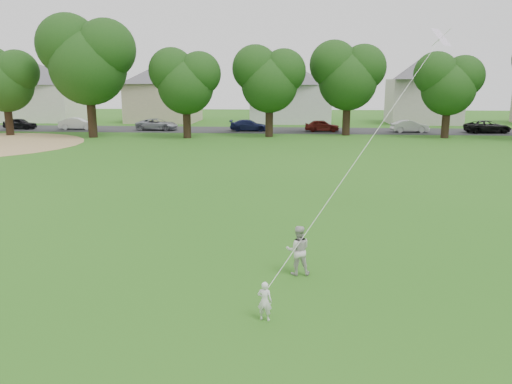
{
  "coord_description": "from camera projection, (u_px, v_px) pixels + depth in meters",
  "views": [
    {
      "loc": [
        0.84,
        -10.75,
        5.18
      ],
      "look_at": [
        -0.21,
        2.0,
        2.3
      ],
      "focal_mm": 35.0,
      "sensor_mm": 36.0,
      "label": 1
    }
  ],
  "objects": [
    {
      "name": "ground",
      "position": [
        258.0,
        307.0,
        11.65
      ],
      "size": [
        160.0,
        160.0,
        0.0
      ],
      "primitive_type": "plane",
      "color": "#245E15",
      "rests_on": "ground"
    },
    {
      "name": "street",
      "position": [
        289.0,
        130.0,
        52.49
      ],
      "size": [
        90.0,
        7.0,
        0.01
      ],
      "primitive_type": "cube",
      "color": "#2D2D30",
      "rests_on": "ground"
    },
    {
      "name": "toddler",
      "position": [
        265.0,
        301.0,
        10.91
      ],
      "size": [
        0.37,
        0.28,
        0.9
      ],
      "primitive_type": "imported",
      "rotation": [
        0.0,
        0.0,
        2.94
      ],
      "color": "silver",
      "rests_on": "ground"
    },
    {
      "name": "older_boy",
      "position": [
        298.0,
        250.0,
        13.46
      ],
      "size": [
        0.72,
        0.58,
        1.37
      ],
      "primitive_type": "imported",
      "rotation": [
        0.0,
        0.0,
        3.24
      ],
      "color": "beige",
      "rests_on": "ground"
    },
    {
      "name": "kite",
      "position": [
        374.0,
        134.0,
        14.28
      ],
      "size": [
        3.32,
        4.91,
        12.1
      ],
      "color": "white",
      "rests_on": "ground"
    },
    {
      "name": "tree_row",
      "position": [
        266.0,
        67.0,
        44.76
      ],
      "size": [
        81.33,
        9.95,
        11.3
      ],
      "color": "black",
      "rests_on": "ground"
    },
    {
      "name": "parked_cars",
      "position": [
        333.0,
        126.0,
        51.03
      ],
      "size": [
        70.54,
        2.49,
        1.27
      ],
      "color": "black",
      "rests_on": "ground"
    },
    {
      "name": "house_row",
      "position": [
        287.0,
        85.0,
        61.25
      ],
      "size": [
        77.01,
        13.9,
        9.64
      ],
      "color": "silver",
      "rests_on": "ground"
    }
  ]
}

